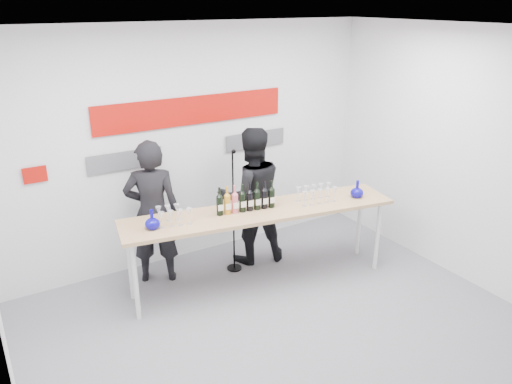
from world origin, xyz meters
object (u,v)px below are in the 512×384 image
presenter_left (153,212)px  mic_stand (234,235)px  tasting_table (260,216)px  presenter_right (251,196)px

presenter_left → mic_stand: size_ratio=1.11×
mic_stand → presenter_left: bearing=152.4°
tasting_table → mic_stand: size_ratio=2.04×
presenter_left → mic_stand: (0.92, -0.30, -0.40)m
presenter_right → presenter_left: bearing=6.2°
tasting_table → presenter_left: (-1.04, 0.74, -0.01)m
presenter_left → presenter_right: size_ratio=0.99×
presenter_right → mic_stand: (-0.33, -0.13, -0.40)m
presenter_right → mic_stand: 0.54m
presenter_left → mic_stand: 1.05m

